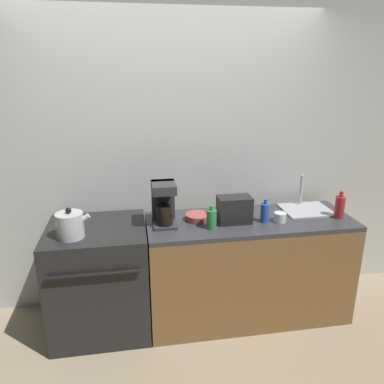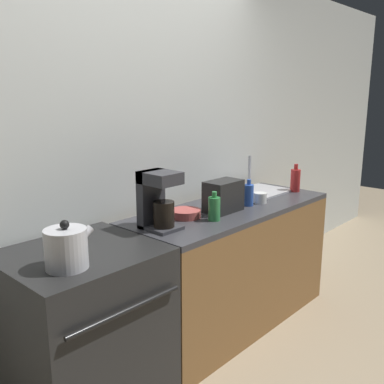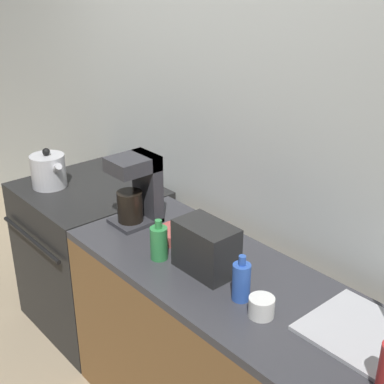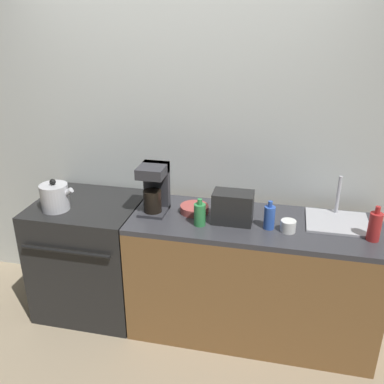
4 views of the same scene
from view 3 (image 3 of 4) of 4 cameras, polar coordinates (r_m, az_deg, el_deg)
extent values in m
cube|color=silver|center=(2.66, 2.47, 6.77)|extent=(8.00, 0.05, 2.60)
cube|color=black|center=(3.27, -10.56, -6.70)|extent=(0.76, 0.68, 0.88)
cube|color=black|center=(3.07, -11.16, 0.26)|extent=(0.74, 0.67, 0.02)
cylinder|color=black|center=(3.15, -14.96, 0.58)|extent=(0.22, 0.22, 0.01)
cylinder|color=black|center=(2.87, -11.89, -1.45)|extent=(0.22, 0.22, 0.01)
cylinder|color=black|center=(3.27, -10.53, 1.88)|extent=(0.22, 0.22, 0.01)
cylinder|color=black|center=(3.00, -7.18, 0.06)|extent=(0.22, 0.22, 0.01)
cylinder|color=black|center=(3.01, -16.86, -4.79)|extent=(0.64, 0.02, 0.02)
cube|color=brown|center=(2.47, 4.41, -18.44)|extent=(1.67, 0.62, 0.85)
cube|color=#38383D|center=(2.20, 4.78, -9.88)|extent=(1.67, 0.62, 0.04)
cylinder|color=silver|center=(3.11, -15.07, 2.18)|extent=(0.19, 0.19, 0.19)
sphere|color=black|center=(3.07, -15.30, 4.16)|extent=(0.04, 0.04, 0.04)
cylinder|color=silver|center=(3.02, -14.36, 2.36)|extent=(0.11, 0.04, 0.09)
cube|color=black|center=(2.20, 1.50, -5.96)|extent=(0.26, 0.16, 0.21)
cube|color=black|center=(2.18, 0.72, -3.20)|extent=(0.03, 0.11, 0.01)
cube|color=black|center=(2.12, 2.37, -4.05)|extent=(0.03, 0.11, 0.01)
cube|color=#333338|center=(2.64, -6.05, -3.02)|extent=(0.18, 0.22, 0.02)
cube|color=#333338|center=(2.61, -4.76, 0.63)|extent=(0.18, 0.06, 0.34)
cube|color=#333338|center=(2.52, -6.34, 2.99)|extent=(0.18, 0.22, 0.07)
cylinder|color=black|center=(2.59, -6.63, -1.52)|extent=(0.12, 0.12, 0.15)
cube|color=#B7B7BC|center=(1.99, 18.07, -14.26)|extent=(0.40, 0.35, 0.01)
cylinder|color=#338C47|center=(2.30, -3.55, -5.47)|extent=(0.08, 0.08, 0.15)
cylinder|color=#338C47|center=(2.26, -3.60, -3.44)|extent=(0.03, 0.03, 0.04)
cylinder|color=#2D56B7|center=(2.05, 5.28, -9.54)|extent=(0.07, 0.07, 0.15)
cylinder|color=#2D56B7|center=(2.00, 5.38, -7.28)|extent=(0.03, 0.03, 0.04)
cylinder|color=white|center=(1.99, 7.42, -12.05)|extent=(0.10, 0.10, 0.08)
cylinder|color=#B24C47|center=(2.47, -1.30, -4.50)|extent=(0.20, 0.20, 0.05)
camera|label=1|loc=(2.57, -73.66, 6.15)|focal=35.00mm
camera|label=2|loc=(3.64, -48.21, 9.47)|focal=40.00mm
camera|label=4|loc=(1.66, -90.01, 3.59)|focal=40.00mm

